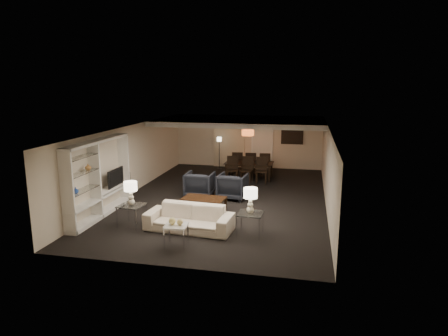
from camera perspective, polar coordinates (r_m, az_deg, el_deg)
floor at (r=14.17m, az=0.00°, el=-4.35°), size 11.00×11.00×0.00m
ceiling at (r=13.67m, az=0.00°, el=5.75°), size 7.00×11.00×0.02m
wall_back at (r=19.20m, az=3.41°, el=3.81°), size 7.00×0.02×2.50m
wall_front at (r=8.73m, az=-7.54°, el=-6.45°), size 7.00×0.02×2.50m
wall_left at (r=14.97m, az=-13.22°, el=1.14°), size 0.02×11.00×2.50m
wall_right at (r=13.59m, az=14.59°, el=-0.02°), size 0.02×11.00×2.50m
ceiling_soffit at (r=17.10m, az=2.44°, el=6.68°), size 7.00×4.00×0.20m
curtains at (r=19.28m, az=0.72°, el=3.71°), size 1.50×0.12×2.40m
door at (r=19.11m, az=5.46°, el=3.13°), size 0.90×0.05×2.10m
painting at (r=18.93m, az=9.72°, el=4.45°), size 0.95×0.04×0.65m
media_unit at (r=12.64m, az=-17.38°, el=-1.43°), size 0.38×3.40×2.35m
pendant_light at (r=17.11m, az=3.42°, el=5.05°), size 0.52×0.52×0.24m
sofa at (r=11.14m, az=-5.00°, el=-7.13°), size 2.48×1.14×0.70m
coffee_table at (r=12.64m, az=-2.88°, el=-5.30°), size 1.39×0.89×0.47m
armchair_left at (r=14.31m, az=-3.48°, el=-2.35°), size 0.96×0.99×0.90m
armchair_right at (r=14.05m, az=1.25°, el=-2.60°), size 1.04×1.06×0.90m
side_table_left at (r=11.74m, az=-13.02°, el=-6.61°), size 0.73×0.73×0.62m
side_table_right at (r=10.81m, az=3.74°, el=-7.98°), size 0.69×0.69×0.62m
table_lamp_left at (r=11.56m, az=-13.17°, el=-3.55°), size 0.39×0.39×0.68m
table_lamp_right at (r=10.60m, az=3.79°, el=-4.67°), size 0.40×0.40×0.68m
marble_table at (r=10.19m, az=-6.81°, el=-9.51°), size 0.59×0.59×0.55m
gold_gourd_a at (r=10.09m, az=-7.41°, el=-7.54°), size 0.18×0.18×0.18m
gold_gourd_b at (r=10.03m, az=-6.32°, el=-7.69°), size 0.15×0.15×0.15m
television at (r=13.33m, az=-15.60°, el=-1.28°), size 0.97×0.13×0.56m
vase_blue at (r=11.59m, az=-20.44°, el=-3.00°), size 0.17×0.17×0.17m
vase_amber at (r=12.06m, az=-18.84°, el=0.15°), size 0.18×0.18×0.18m
floor_speaker at (r=14.24m, az=-13.46°, el=-2.56°), size 0.11×0.11×0.98m
dining_table at (r=16.96m, az=3.59°, el=-0.39°), size 2.02×1.14×0.71m
chair_nl at (r=16.39m, az=1.19°, el=-0.19°), size 0.54×0.54×1.05m
chair_nm at (r=16.29m, az=3.26°, el=-0.28°), size 0.54×0.54×1.05m
chair_nr at (r=16.22m, az=5.36°, el=-0.38°), size 0.50×0.50×1.05m
chair_fl at (r=17.64m, az=1.98°, el=0.69°), size 0.52×0.52×1.05m
chair_fm at (r=17.55m, az=3.91°, el=0.61°), size 0.50×0.50×1.05m
chair_fr at (r=17.48m, az=5.86°, el=0.52°), size 0.53×0.53×1.05m
floor_lamp at (r=18.88m, az=-0.69°, el=2.17°), size 0.27×0.27×1.51m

